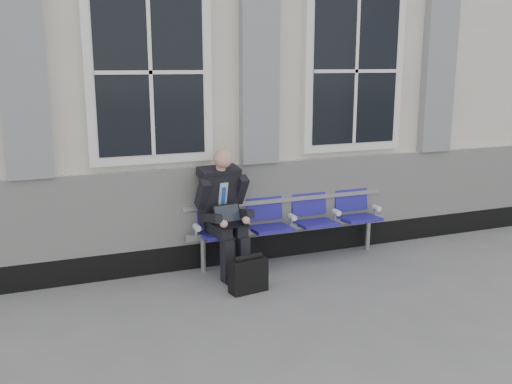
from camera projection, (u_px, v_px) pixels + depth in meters
name	position (u px, v px, depth m)	size (l,w,h in m)	color
ground	(390.00, 292.00, 5.98)	(70.00, 70.00, 0.00)	slate
station_building	(263.00, 71.00, 8.63)	(14.40, 4.40, 4.49)	silver
bench	(290.00, 215.00, 6.86)	(2.60, 0.47, 0.91)	#9EA0A3
businessman	(223.00, 207.00, 6.37)	(0.60, 0.80, 1.42)	black
briefcase	(248.00, 275.00, 5.95)	(0.42, 0.22, 0.41)	black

